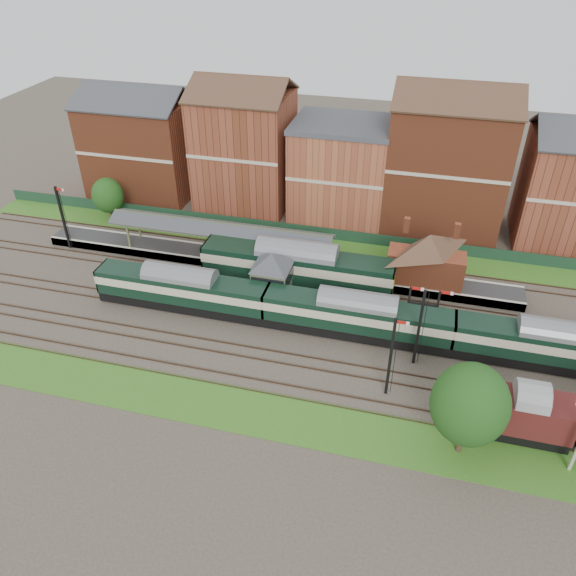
% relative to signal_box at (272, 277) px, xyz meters
% --- Properties ---
extents(ground, '(160.00, 160.00, 0.00)m').
position_rel_signal_box_xyz_m(ground, '(3.00, -3.25, -3.19)').
color(ground, '#473D33').
rests_on(ground, ground).
extents(grass_back, '(90.00, 4.50, 0.06)m').
position_rel_signal_box_xyz_m(grass_back, '(3.00, 12.75, -3.16)').
color(grass_back, '#2D6619').
rests_on(grass_back, ground).
extents(grass_front, '(90.00, 5.00, 0.06)m').
position_rel_signal_box_xyz_m(grass_front, '(3.00, -15.25, -3.16)').
color(grass_front, '#2D6619').
rests_on(grass_front, ground).
extents(fence, '(90.00, 0.12, 1.50)m').
position_rel_signal_box_xyz_m(fence, '(3.00, 14.75, -2.44)').
color(fence, '#193823').
rests_on(fence, ground).
extents(platform, '(55.00, 3.40, 1.00)m').
position_rel_signal_box_xyz_m(platform, '(-2.00, 6.50, -2.69)').
color(platform, '#2D2D2D').
rests_on(platform, ground).
extents(signal_box, '(5.40, 5.40, 6.00)m').
position_rel_signal_box_xyz_m(signal_box, '(0.00, 0.00, 0.00)').
color(signal_box, '#556A4C').
rests_on(signal_box, ground).
extents(brick_hut, '(3.20, 2.64, 2.94)m').
position_rel_signal_box_xyz_m(brick_hut, '(8.00, 0.00, -2.00)').
color(brick_hut, brown).
rests_on(brick_hut, ground).
extents(station_building, '(8.10, 8.10, 5.90)m').
position_rel_signal_box_xyz_m(station_building, '(15.00, 6.50, 0.76)').
color(station_building, brown).
rests_on(station_building, platform).
extents(canopy, '(26.00, 3.89, 4.08)m').
position_rel_signal_box_xyz_m(canopy, '(-8.00, 6.50, 1.39)').
color(canopy, '#4B5434').
rests_on(canopy, platform).
extents(semaphore_bracket, '(3.60, 0.25, 8.18)m').
position_rel_signal_box_xyz_m(semaphore_bracket, '(15.04, -5.75, 1.44)').
color(semaphore_bracket, black).
rests_on(semaphore_bracket, ground).
extents(semaphore_platform_end, '(1.23, 0.25, 8.00)m').
position_rel_signal_box_xyz_m(semaphore_platform_end, '(-26.98, 4.75, 0.96)').
color(semaphore_platform_end, black).
rests_on(semaphore_platform_end, ground).
extents(semaphore_siding, '(1.23, 0.25, 8.00)m').
position_rel_signal_box_xyz_m(semaphore_siding, '(13.02, -10.25, 0.96)').
color(semaphore_siding, black).
rests_on(semaphore_siding, ground).
extents(town_backdrop, '(69.00, 10.00, 16.00)m').
position_rel_signal_box_xyz_m(town_backdrop, '(2.82, 21.75, 3.81)').
color(town_backdrop, brown).
rests_on(town_backdrop, ground).
extents(dmu_train, '(53.57, 2.82, 4.12)m').
position_rel_signal_box_xyz_m(dmu_train, '(9.24, -3.25, -0.78)').
color(dmu_train, black).
rests_on(dmu_train, ground).
extents(platform_railcar, '(20.57, 3.24, 4.74)m').
position_rel_signal_box_xyz_m(platform_railcar, '(1.83, 3.25, -0.44)').
color(platform_railcar, black).
rests_on(platform_railcar, ground).
extents(goods_van_a, '(6.89, 2.99, 4.18)m').
position_rel_signal_box_xyz_m(goods_van_a, '(23.64, -12.25, -0.84)').
color(goods_van_a, black).
rests_on(goods_van_a, ground).
extents(tree_far, '(5.64, 5.64, 8.23)m').
position_rel_signal_box_xyz_m(tree_far, '(19.05, -15.03, 1.78)').
color(tree_far, '#382619').
rests_on(tree_far, ground).
extents(tree_back, '(4.02, 4.02, 5.88)m').
position_rel_signal_box_xyz_m(tree_back, '(-25.63, 12.52, 0.36)').
color(tree_back, '#382619').
rests_on(tree_back, ground).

